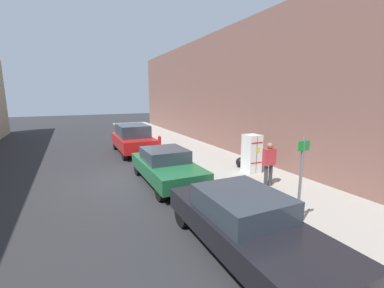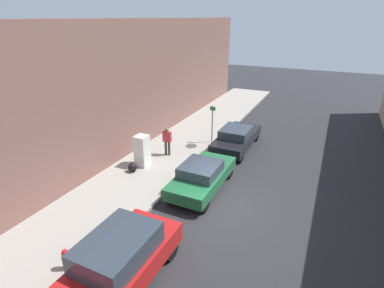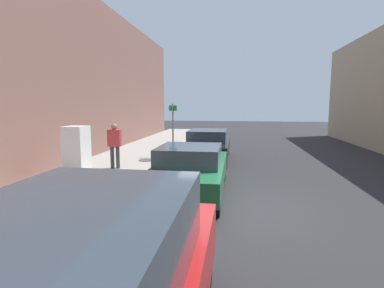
{
  "view_description": "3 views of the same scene",
  "coord_description": "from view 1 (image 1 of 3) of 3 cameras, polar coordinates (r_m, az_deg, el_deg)",
  "views": [
    {
      "loc": [
        2.07,
        10.58,
        3.55
      ],
      "look_at": [
        -2.85,
        0.16,
        1.35
      ],
      "focal_mm": 24.0,
      "sensor_mm": 36.0,
      "label": 1
    },
    {
      "loc": [
        3.57,
        -10.27,
        7.57
      ],
      "look_at": [
        -2.53,
        2.54,
        1.51
      ],
      "focal_mm": 28.0,
      "sensor_mm": 36.0,
      "label": 2
    },
    {
      "loc": [
        -0.06,
        -7.09,
        2.51
      ],
      "look_at": [
        -1.35,
        1.68,
        1.35
      ],
      "focal_mm": 28.0,
      "sensor_mm": 36.0,
      "label": 3
    }
  ],
  "objects": [
    {
      "name": "parked_sedan_dark",
      "position": [
        6.13,
        11.95,
        -16.82
      ],
      "size": [
        1.87,
        4.79,
        1.4
      ],
      "color": "black",
      "rests_on": "ground"
    },
    {
      "name": "sidewalk_slab",
      "position": [
        12.97,
        6.59,
        -4.81
      ],
      "size": [
        4.05,
        44.0,
        0.15
      ],
      "primitive_type": "cube",
      "color": "#9E998E",
      "rests_on": "ground"
    },
    {
      "name": "building_facade_near",
      "position": [
        14.44,
        17.93,
        11.09
      ],
      "size": [
        2.32,
        39.6,
        7.49
      ],
      "primitive_type": "cube",
      "color": "#7F564C",
      "rests_on": "ground"
    },
    {
      "name": "parked_sedan_green",
      "position": [
        10.53,
        -5.73,
        -4.8
      ],
      "size": [
        1.87,
        4.39,
        1.39
      ],
      "color": "#1E6038",
      "rests_on": "ground"
    },
    {
      "name": "discarded_refrigerator",
      "position": [
        11.69,
        13.1,
        -2.1
      ],
      "size": [
        0.65,
        0.7,
        1.7
      ],
      "color": "white",
      "rests_on": "sidewalk_slab"
    },
    {
      "name": "street_sign_post",
      "position": [
        6.89,
        22.98,
        -7.34
      ],
      "size": [
        0.36,
        0.07,
        2.42
      ],
      "color": "slate",
      "rests_on": "sidewalk_slab"
    },
    {
      "name": "manhole_cover",
      "position": [
        8.71,
        20.62,
        -12.85
      ],
      "size": [
        0.7,
        0.7,
        0.02
      ],
      "primitive_type": "cylinder",
      "color": "#47443F",
      "rests_on": "sidewalk_slab"
    },
    {
      "name": "pedestrian_walking_far",
      "position": [
        10.04,
        16.74,
        -3.68
      ],
      "size": [
        0.48,
        0.22,
        1.68
      ],
      "rotation": [
        0.0,
        0.0,
        1.8
      ],
      "color": "#333338",
      "rests_on": "sidewalk_slab"
    },
    {
      "name": "trash_bag",
      "position": [
        12.53,
        10.78,
        -4.01
      ],
      "size": [
        0.48,
        0.48,
        0.48
      ],
      "primitive_type": "sphere",
      "color": "black",
      "rests_on": "sidewalk_slab"
    },
    {
      "name": "fire_hydrant",
      "position": [
        17.11,
        -7.24,
        0.61
      ],
      "size": [
        0.22,
        0.22,
        0.77
      ],
      "color": "red",
      "rests_on": "sidewalk_slab"
    },
    {
      "name": "parked_suv_red",
      "position": [
        16.23,
        -12.99,
        1.2
      ],
      "size": [
        1.93,
        4.4,
        1.77
      ],
      "color": "red",
      "rests_on": "ground"
    },
    {
      "name": "ground_plane",
      "position": [
        11.35,
        -13.62,
        -7.72
      ],
      "size": [
        80.0,
        80.0,
        0.0
      ],
      "primitive_type": "plane",
      "color": "#28282B"
    }
  ]
}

